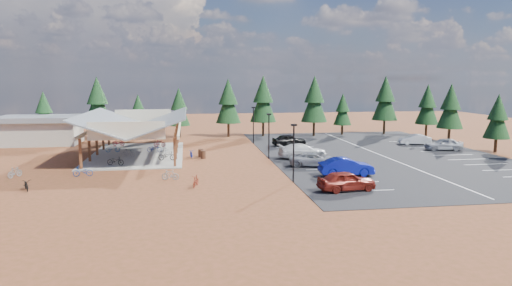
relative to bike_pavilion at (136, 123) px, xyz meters
name	(u,v)px	position (x,y,z in m)	size (l,w,h in m)	color
ground	(226,163)	(10.00, -7.00, -3.82)	(140.00, 140.00, 0.00)	brown
asphalt_lot	(378,154)	(28.50, -4.00, -3.80)	(27.00, 44.00, 0.04)	black
concrete_pad	(138,154)	(0.00, 0.00, -3.77)	(10.60, 18.60, 0.10)	gray
bike_pavilion	(136,123)	(0.00, 0.00, 0.00)	(11.65, 19.40, 4.97)	#4E2A16
outbuilding	(41,130)	(-14.00, 11.00, -1.80)	(11.00, 7.00, 3.90)	#ADA593
lamp_post_0	(294,149)	(15.00, -17.00, -0.85)	(0.50, 0.25, 5.14)	black
lamp_post_1	(269,133)	(15.00, -5.00, -0.85)	(0.50, 0.25, 5.14)	black
lamp_post_2	(253,123)	(15.00, 7.00, -0.85)	(0.50, 0.25, 5.14)	black
trash_bin_0	(203,155)	(7.65, -3.77, -3.37)	(0.60, 0.60, 0.90)	#412517
trash_bin_1	(201,153)	(7.43, -2.54, -3.37)	(0.60, 0.60, 0.90)	#412517
pine_0	(44,110)	(-14.65, 15.15, 0.57)	(3.09, 3.09, 7.20)	#382314
pine_1	(97,101)	(-7.22, 15.88, 1.88)	(4.01, 4.01, 9.33)	#382314
pine_2	(138,112)	(-1.17, 14.16, 0.26)	(2.88, 2.88, 6.70)	#382314
pine_3	(179,107)	(4.76, 15.60, 0.84)	(3.28, 3.28, 7.64)	#382314
pine_4	(228,101)	(12.28, 15.28, 1.69)	(3.88, 3.88, 9.03)	#382314
pine_5	(263,99)	(17.72, 15.08, 1.99)	(4.08, 4.08, 9.51)	#382314
pine_6	(314,99)	(25.64, 14.02, 1.96)	(4.07, 4.07, 9.47)	#382314
pine_7	(343,110)	(30.65, 15.05, 0.26)	(2.87, 2.87, 6.69)	#382314
pine_8	(385,98)	(37.84, 15.15, 1.97)	(4.07, 4.07, 9.48)	#382314
pine_11	(498,117)	(43.38, -4.75, 0.56)	(3.08, 3.08, 7.18)	#382314
pine_12	(451,106)	(42.73, 4.36, 1.27)	(3.58, 3.58, 8.35)	#382314
pine_13	(427,105)	(42.85, 10.88, 1.16)	(3.50, 3.50, 8.16)	#382314
bike_0	(115,161)	(-1.50, -6.99, -3.25)	(0.63, 1.80, 0.94)	black
bike_1	(129,153)	(-0.77, -2.07, -3.26)	(0.44, 1.55, 0.93)	gray
bike_2	(113,149)	(-3.14, 1.90, -3.29)	(0.58, 1.66, 0.87)	#1D5297
bike_3	(119,142)	(-3.16, 7.05, -3.23)	(0.47, 1.66, 1.00)	maroon
bike_4	(167,156)	(3.66, -4.77, -3.24)	(0.65, 1.85, 0.97)	black
bike_5	(163,151)	(3.08, -0.94, -3.25)	(0.45, 1.58, 0.95)	#A1A3A9
bike_6	(154,148)	(1.91, 1.20, -3.27)	(0.60, 1.73, 0.91)	navy
bike_7	(159,143)	(2.28, 5.48, -3.27)	(0.43, 1.53, 0.92)	maroon
bike_8	(26,185)	(-7.07, -16.62, -3.34)	(0.64, 1.83, 0.96)	black
bike_9	(15,172)	(-9.81, -11.20, -3.34)	(0.45, 1.61, 0.97)	gray
bike_10	(83,171)	(-3.74, -11.68, -3.36)	(0.62, 1.78, 0.93)	navy
bike_11	(196,181)	(6.53, -17.35, -3.33)	(0.47, 1.66, 1.00)	maroon
bike_13	(170,175)	(4.33, -14.43, -3.35)	(0.45, 1.58, 0.95)	gray
bike_14	(191,154)	(6.32, -3.12, -3.34)	(0.64, 1.84, 0.97)	#122695
car_0	(346,181)	(18.53, -20.63, -2.98)	(1.89, 4.71, 1.60)	maroon
car_1	(346,167)	(20.48, -15.14, -2.95)	(1.76, 5.04, 1.66)	#0C1693
car_2	(314,159)	(18.78, -10.21, -3.08)	(2.33, 5.04, 1.40)	gray
car_3	(303,151)	(18.84, -5.31, -2.98)	(2.26, 5.57, 1.62)	silver
car_4	(289,140)	(19.46, 4.26, -3.01)	(1.83, 4.56, 1.55)	black
car_8	(444,144)	(37.82, -2.53, -3.00)	(1.84, 4.58, 1.56)	#ABACB3
car_9	(415,139)	(36.72, 2.79, -3.08)	(1.48, 4.25, 1.40)	white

